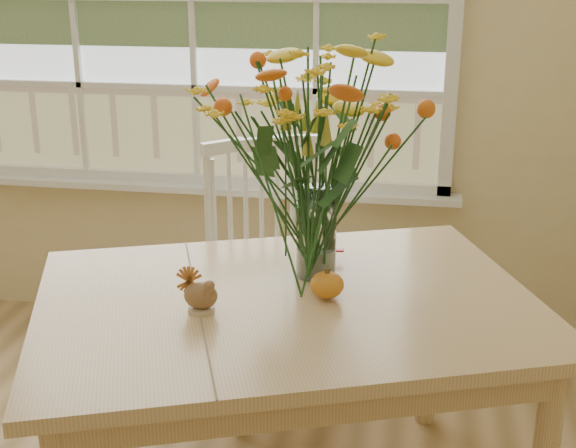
# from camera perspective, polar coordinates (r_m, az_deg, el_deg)

# --- Properties ---
(wall_back) EXTENTS (4.00, 0.02, 2.70)m
(wall_back) POSITION_cam_1_polar(r_m,az_deg,el_deg) (3.55, -6.89, 13.29)
(wall_back) COLOR beige
(wall_back) RESTS_ON floor
(dining_table) EXTENTS (1.70, 1.46, 0.77)m
(dining_table) POSITION_cam_1_polar(r_m,az_deg,el_deg) (2.29, -0.08, -7.56)
(dining_table) COLOR tan
(dining_table) RESTS_ON floor
(windsor_chair) EXTENTS (0.63, 0.62, 1.02)m
(windsor_chair) POSITION_cam_1_polar(r_m,az_deg,el_deg) (3.03, -1.37, -2.84)
(windsor_chair) COLOR white
(windsor_chair) RESTS_ON floor
(flower_vase) EXTENTS (0.58, 0.58, 0.69)m
(flower_vase) POSITION_cam_1_polar(r_m,az_deg,el_deg) (2.28, 2.19, 5.95)
(flower_vase) COLOR white
(flower_vase) RESTS_ON dining_table
(pumpkin) EXTENTS (0.10, 0.10, 0.08)m
(pumpkin) POSITION_cam_1_polar(r_m,az_deg,el_deg) (2.23, 2.91, -4.61)
(pumpkin) COLOR orange
(pumpkin) RESTS_ON dining_table
(turkey_figurine) EXTENTS (0.10, 0.08, 0.12)m
(turkey_figurine) POSITION_cam_1_polar(r_m,az_deg,el_deg) (2.16, -6.48, -5.30)
(turkey_figurine) COLOR #CCB78C
(turkey_figurine) RESTS_ON dining_table
(dark_gourd) EXTENTS (0.13, 0.11, 0.07)m
(dark_gourd) POSITION_cam_1_polar(r_m,az_deg,el_deg) (2.50, 1.99, -2.02)
(dark_gourd) COLOR #38160F
(dark_gourd) RESTS_ON dining_table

